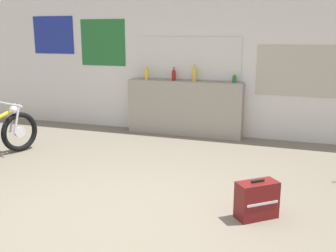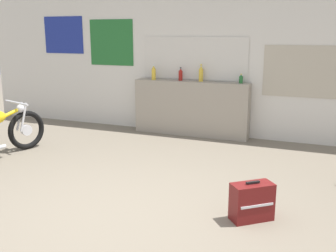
# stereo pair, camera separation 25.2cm
# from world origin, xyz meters

# --- Properties ---
(ground_plane) EXTENTS (24.00, 24.00, 0.00)m
(ground_plane) POSITION_xyz_m (0.00, 0.00, 0.00)
(ground_plane) COLOR #706656
(wall_back) EXTENTS (10.00, 0.07, 2.80)m
(wall_back) POSITION_xyz_m (-0.01, 3.67, 1.40)
(wall_back) COLOR silver
(wall_back) RESTS_ON ground_plane
(sill_counter) EXTENTS (2.14, 0.28, 0.99)m
(sill_counter) POSITION_xyz_m (-0.37, 3.49, 0.50)
(sill_counter) COLOR gray
(sill_counter) RESTS_ON ground_plane
(bottle_leftmost) EXTENTS (0.08, 0.08, 0.29)m
(bottle_leftmost) POSITION_xyz_m (-1.10, 3.44, 1.12)
(bottle_leftmost) COLOR gold
(bottle_leftmost) RESTS_ON sill_counter
(bottle_left_center) EXTENTS (0.07, 0.07, 0.24)m
(bottle_left_center) POSITION_xyz_m (-0.59, 3.52, 1.10)
(bottle_left_center) COLOR maroon
(bottle_left_center) RESTS_ON sill_counter
(bottle_center) EXTENTS (0.08, 0.08, 0.31)m
(bottle_center) POSITION_xyz_m (-0.21, 3.53, 1.13)
(bottle_center) COLOR gold
(bottle_center) RESTS_ON sill_counter
(bottle_right_center) EXTENTS (0.07, 0.07, 0.17)m
(bottle_right_center) POSITION_xyz_m (0.52, 3.52, 1.07)
(bottle_right_center) COLOR #23662D
(bottle_right_center) RESTS_ON sill_counter
(hard_case_darkred) EXTENTS (0.45, 0.42, 0.41)m
(hard_case_darkred) POSITION_xyz_m (1.30, 0.46, 0.19)
(hard_case_darkred) COLOR maroon
(hard_case_darkred) RESTS_ON ground_plane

